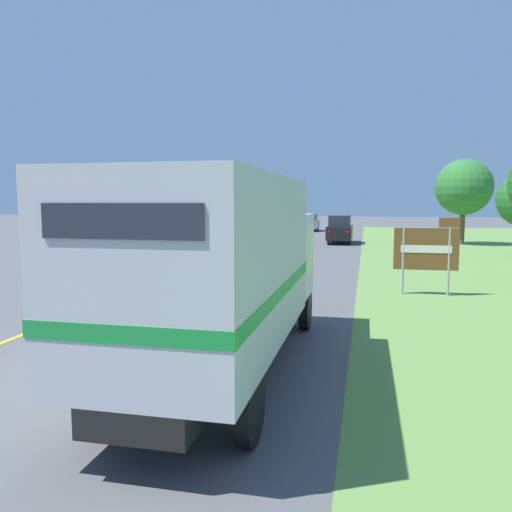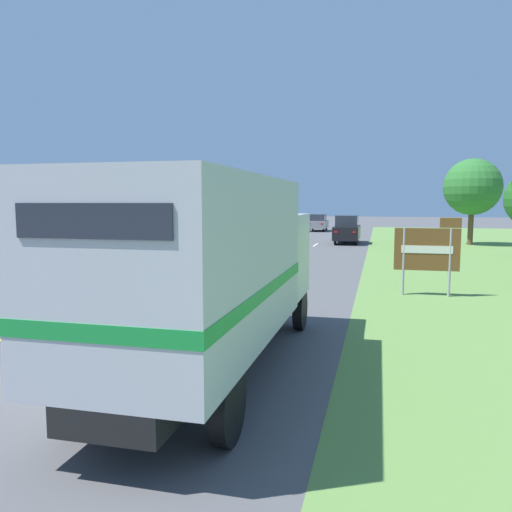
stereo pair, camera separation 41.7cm
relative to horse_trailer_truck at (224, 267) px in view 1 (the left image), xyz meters
The scene contains 13 objects.
ground_plane 2.51m from the horse_trailer_truck, behind, with size 200.00×200.00×0.00m, color #515154.
edge_line_yellow 21.43m from the horse_trailer_truck, 104.35° to the left, with size 0.12×67.69×0.01m, color yellow.
centre_dash_near 2.66m from the horse_trailer_truck, 149.78° to the left, with size 0.12×2.60×0.01m, color white.
centre_dash_mid_a 7.93m from the horse_trailer_truck, 101.93° to the left, with size 0.12×2.60×0.01m, color white.
centre_dash_mid_b 14.35m from the horse_trailer_truck, 96.42° to the left, with size 0.12×2.60×0.01m, color white.
centre_dash_far 20.88m from the horse_trailer_truck, 94.39° to the left, with size 0.12×2.60×0.01m, color white.
centre_dash_farthest 27.44m from the horse_trailer_truck, 93.33° to the left, with size 0.12×2.60×0.01m, color white.
horse_trailer_truck is the anchor object (origin of this frame).
lead_car_white 16.81m from the horse_trailer_truck, 101.59° to the left, with size 1.80×4.01×1.74m.
lead_car_black_ahead 29.22m from the horse_trailer_truck, 89.04° to the left, with size 1.80×4.54×2.08m.
lead_car_grey_ahead 44.62m from the horse_trailer_truck, 94.47° to the left, with size 1.80×4.31×1.78m.
highway_sign 9.79m from the horse_trailer_truck, 63.65° to the left, with size 2.04×0.09×2.54m.
roadside_tree_far 31.48m from the horse_trailer_truck, 73.11° to the left, with size 3.98×3.98×6.10m.
Camera 1 is at (3.97, -8.47, 3.04)m, focal length 35.00 mm.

